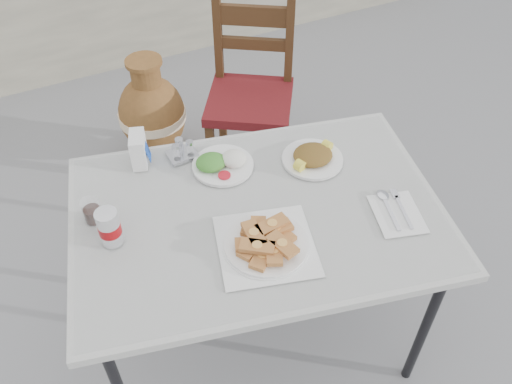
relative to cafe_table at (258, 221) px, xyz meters
name	(u,v)px	position (x,y,z in m)	size (l,w,h in m)	color
ground	(250,321)	(-0.01, 0.05, -0.74)	(80.00, 80.00, 0.00)	slate
cafe_table	(258,221)	(0.00, 0.00, 0.00)	(1.47, 1.15, 0.80)	black
pide_plate	(266,240)	(-0.05, -0.16, 0.09)	(0.39, 0.39, 0.07)	white
salad_rice_plate	(222,163)	(-0.02, 0.27, 0.08)	(0.24, 0.24, 0.06)	white
salad_chopped_plate	(313,157)	(0.31, 0.15, 0.08)	(0.24, 0.24, 0.05)	white
soda_can	(109,227)	(-0.50, 0.09, 0.12)	(0.08, 0.08, 0.14)	silver
cola_glass	(92,212)	(-0.53, 0.21, 0.10)	(0.07, 0.07, 0.09)	white
napkin_holder	(139,149)	(-0.29, 0.43, 0.12)	(0.09, 0.12, 0.13)	white
condiment_caddy	(182,151)	(-0.14, 0.39, 0.08)	(0.12, 0.10, 0.08)	silver
cutlery_napkin	(395,210)	(0.44, -0.22, 0.06)	(0.21, 0.24, 0.02)	white
chair	(251,94)	(0.46, 1.02, -0.23)	(0.61, 0.61, 1.00)	#3A2010
terracotta_urn	(152,115)	(-0.01, 1.35, -0.43)	(0.39, 0.39, 0.67)	brown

